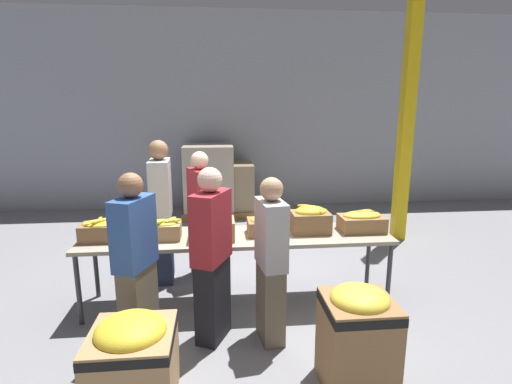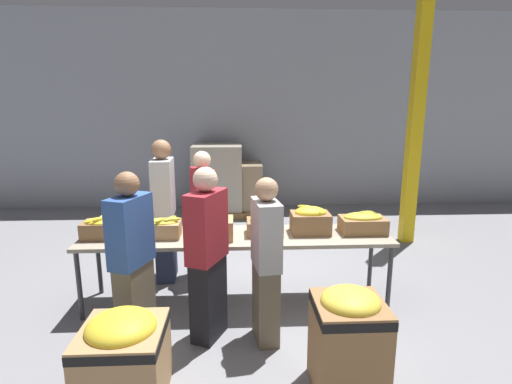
{
  "view_description": "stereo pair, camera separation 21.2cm",
  "coord_description": "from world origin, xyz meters",
  "views": [
    {
      "loc": [
        -0.2,
        -4.1,
        2.19
      ],
      "look_at": [
        0.22,
        0.17,
        1.23
      ],
      "focal_mm": 28.0,
      "sensor_mm": 36.0,
      "label": 1
    },
    {
      "loc": [
        0.01,
        -4.11,
        2.19
      ],
      "look_at": [
        0.22,
        0.17,
        1.23
      ],
      "focal_mm": 28.0,
      "sensor_mm": 36.0,
      "label": 2
    }
  ],
  "objects": [
    {
      "name": "volunteer_1",
      "position": [
        -0.41,
        0.74,
        0.8
      ],
      "size": [
        0.36,
        0.48,
        1.62
      ],
      "rotation": [
        0.0,
        0.0,
        -1.21
      ],
      "color": "#2D3856",
      "rests_on": "ground_plane"
    },
    {
      "name": "donation_bin_0",
      "position": [
        -0.84,
        -1.45,
        0.37
      ],
      "size": [
        0.6,
        0.6,
        0.7
      ],
      "color": "tan",
      "rests_on": "ground_plane"
    },
    {
      "name": "volunteer_2",
      "position": [
        0.26,
        -0.74,
        0.77
      ],
      "size": [
        0.27,
        0.44,
        1.56
      ],
      "rotation": [
        0.0,
        0.0,
        1.71
      ],
      "color": "#6B604C",
      "rests_on": "ground_plane"
    },
    {
      "name": "volunteer_3",
      "position": [
        -0.27,
        -0.66,
        0.82
      ],
      "size": [
        0.39,
        0.49,
        1.64
      ],
      "rotation": [
        0.0,
        0.0,
        1.13
      ],
      "color": "black",
      "rests_on": "ground_plane"
    },
    {
      "name": "banana_box_5",
      "position": [
        1.39,
        0.03,
        0.9
      ],
      "size": [
        0.49,
        0.32,
        0.25
      ],
      "color": "olive",
      "rests_on": "sorting_table"
    },
    {
      "name": "pallet_stack_1",
      "position": [
        -0.37,
        3.7,
        0.68
      ],
      "size": [
        1.03,
        1.03,
        1.39
      ],
      "color": "olive",
      "rests_on": "ground_plane"
    },
    {
      "name": "banana_box_3",
      "position": [
        0.31,
        0.02,
        0.89
      ],
      "size": [
        0.38,
        0.3,
        0.23
      ],
      "color": "olive",
      "rests_on": "sorting_table"
    },
    {
      "name": "wall_back",
      "position": [
        0.0,
        4.34,
        2.0
      ],
      "size": [
        16.0,
        0.08,
        4.0
      ],
      "color": "#9399A3",
      "rests_on": "ground_plane"
    },
    {
      "name": "banana_box_2",
      "position": [
        -0.26,
        -0.08,
        0.93
      ],
      "size": [
        0.45,
        0.33,
        0.28
      ],
      "color": "tan",
      "rests_on": "sorting_table"
    },
    {
      "name": "ground_plane",
      "position": [
        0.0,
        0.0,
        0.0
      ],
      "size": [
        30.0,
        30.0,
        0.0
      ],
      "primitive_type": "plane",
      "color": "gray"
    },
    {
      "name": "banana_box_0",
      "position": [
        -1.42,
        -0.01,
        0.9
      ],
      "size": [
        0.4,
        0.31,
        0.25
      ],
      "color": "olive",
      "rests_on": "sorting_table"
    },
    {
      "name": "volunteer_4",
      "position": [
        -0.94,
        -0.7,
        0.8
      ],
      "size": [
        0.36,
        0.48,
        1.61
      ],
      "rotation": [
        0.0,
        0.0,
        1.2
      ],
      "color": "#6B604C",
      "rests_on": "ground_plane"
    },
    {
      "name": "banana_box_1",
      "position": [
        -0.78,
        -0.02,
        0.89
      ],
      "size": [
        0.4,
        0.27,
        0.23
      ],
      "color": "tan",
      "rests_on": "sorting_table"
    },
    {
      "name": "banana_box_4",
      "position": [
        0.81,
        0.04,
        0.94
      ],
      "size": [
        0.42,
        0.31,
        0.31
      ],
      "color": "olive",
      "rests_on": "sorting_table"
    },
    {
      "name": "volunteer_0",
      "position": [
        -0.89,
        0.68,
        0.88
      ],
      "size": [
        0.26,
        0.48,
        1.76
      ],
      "rotation": [
        0.0,
        0.0,
        -1.53
      ],
      "color": "#2D3856",
      "rests_on": "ground_plane"
    },
    {
      "name": "support_pillar",
      "position": [
        2.74,
        1.91,
        2.0
      ],
      "size": [
        0.19,
        0.19,
        4.0
      ],
      "color": "yellow",
      "rests_on": "ground_plane"
    },
    {
      "name": "donation_bin_1",
      "position": [
        0.84,
        -1.45,
        0.45
      ],
      "size": [
        0.52,
        0.52,
        0.84
      ],
      "color": "olive",
      "rests_on": "ground_plane"
    },
    {
      "name": "sorting_table",
      "position": [
        0.0,
        0.0,
        0.74
      ],
      "size": [
        3.32,
        0.71,
        0.79
      ],
      "color": "#9E937F",
      "rests_on": "ground_plane"
    },
    {
      "name": "pallet_stack_0",
      "position": [
        0.07,
        3.72,
        0.5
      ],
      "size": [
        0.93,
        0.93,
        1.02
      ],
      "color": "olive",
      "rests_on": "ground_plane"
    }
  ]
}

